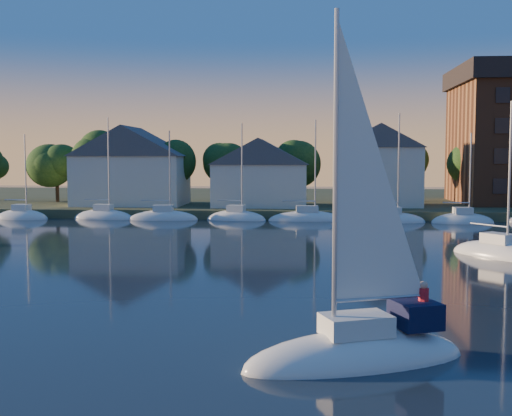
# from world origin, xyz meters

# --- Properties ---
(ground) EXTENTS (260.00, 260.00, 0.00)m
(ground) POSITION_xyz_m (0.00, 0.00, 0.00)
(ground) COLOR black
(ground) RESTS_ON ground
(shoreline_land) EXTENTS (160.00, 50.00, 2.00)m
(shoreline_land) POSITION_xyz_m (0.00, 75.00, 0.00)
(shoreline_land) COLOR #394126
(shoreline_land) RESTS_ON ground
(wooden_dock) EXTENTS (120.00, 3.00, 1.00)m
(wooden_dock) POSITION_xyz_m (0.00, 52.00, 0.00)
(wooden_dock) COLOR brown
(wooden_dock) RESTS_ON ground
(clubhouse_west) EXTENTS (13.65, 9.45, 9.64)m
(clubhouse_west) POSITION_xyz_m (-22.00, 58.00, 5.93)
(clubhouse_west) COLOR silver
(clubhouse_west) RESTS_ON shoreline_land
(clubhouse_centre) EXTENTS (11.55, 8.40, 8.08)m
(clubhouse_centre) POSITION_xyz_m (-6.00, 57.00, 5.13)
(clubhouse_centre) COLOR silver
(clubhouse_centre) RESTS_ON shoreline_land
(clubhouse_east) EXTENTS (10.50, 8.40, 9.80)m
(clubhouse_east) POSITION_xyz_m (8.00, 59.00, 6.00)
(clubhouse_east) COLOR silver
(clubhouse_east) RESTS_ON shoreline_land
(tree_line) EXTENTS (93.40, 5.40, 8.90)m
(tree_line) POSITION_xyz_m (2.00, 63.00, 7.18)
(tree_line) COLOR #3B2B1A
(tree_line) RESTS_ON shoreline_land
(moored_fleet) EXTENTS (87.50, 2.40, 12.05)m
(moored_fleet) POSITION_xyz_m (0.00, 49.00, 0.10)
(moored_fleet) COLOR silver
(moored_fleet) RESTS_ON ground
(hero_sailboat) EXTENTS (8.41, 5.32, 12.74)m
(hero_sailboat) POSITION_xyz_m (1.41, 1.68, 0.55)
(hero_sailboat) COLOR silver
(hero_sailboat) RESTS_ON ground
(drifting_sailboat_right) EXTENTS (6.45, 7.44, 11.75)m
(drifting_sailboat_right) POSITION_xyz_m (12.78, 25.41, 0.10)
(drifting_sailboat_right) COLOR silver
(drifting_sailboat_right) RESTS_ON ground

